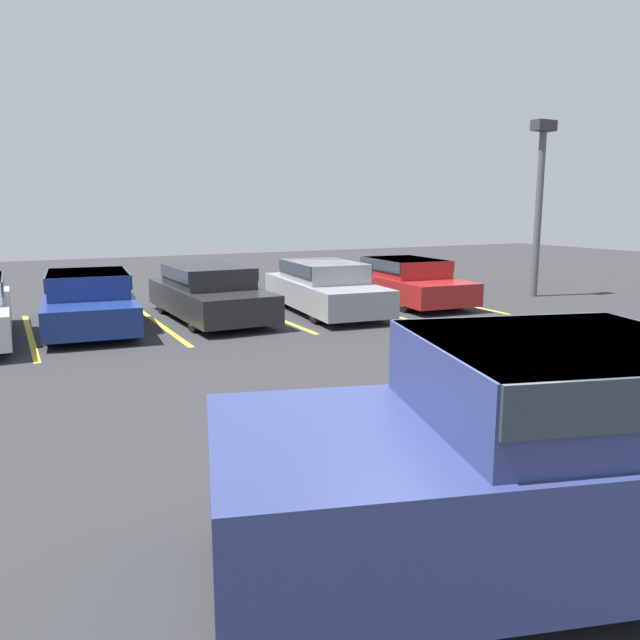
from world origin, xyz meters
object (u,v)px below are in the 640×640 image
object	(u,v)px
parked_sedan_b	(89,299)
parked_sedan_d	(324,285)
pickup_truck	(596,451)
parked_sedan_c	(209,291)
light_post	(540,191)
parked_sedan_e	(406,279)

from	to	relation	value
parked_sedan_b	parked_sedan_d	size ratio (longest dim) A/B	0.93
pickup_truck	parked_sedan_b	distance (m)	11.45
parked_sedan_c	light_post	world-z (taller)	light_post
parked_sedan_d	parked_sedan_e	world-z (taller)	parked_sedan_d
light_post	parked_sedan_b	bearing A→B (deg)	176.65
pickup_truck	parked_sedan_e	world-z (taller)	pickup_truck
parked_sedan_b	parked_sedan_d	bearing A→B (deg)	91.75
parked_sedan_d	parked_sedan_c	bearing A→B (deg)	-91.47
parked_sedan_c	light_post	bearing A→B (deg)	84.53
pickup_truck	parked_sedan_d	xyz separation A→B (m)	(3.43, 10.88, -0.20)
pickup_truck	parked_sedan_d	distance (m)	11.41
pickup_truck	light_post	xyz separation A→B (m)	(10.27, 10.53, 2.20)
parked_sedan_e	pickup_truck	bearing A→B (deg)	-24.12
parked_sedan_c	parked_sedan_e	size ratio (longest dim) A/B	1.00
parked_sedan_b	parked_sedan_e	distance (m)	8.26
parked_sedan_c	parked_sedan_d	bearing A→B (deg)	81.39
light_post	pickup_truck	bearing A→B (deg)	-134.29
parked_sedan_d	parked_sedan_e	xyz separation A→B (m)	(2.71, 0.32, -0.02)
parked_sedan_b	pickup_truck	bearing A→B (deg)	16.28
pickup_truck	light_post	world-z (taller)	light_post
parked_sedan_e	light_post	world-z (taller)	light_post
parked_sedan_c	light_post	xyz separation A→B (m)	(9.71, -0.72, 2.40)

